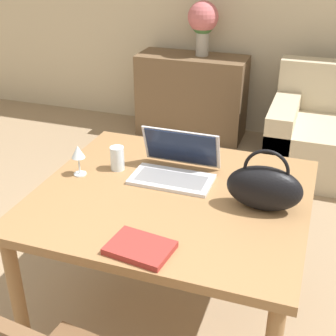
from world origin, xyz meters
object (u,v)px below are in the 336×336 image
(flower_vase, at_px, (203,21))
(handbag, at_px, (264,187))
(laptop, at_px, (176,164))
(wine_glass, at_px, (78,154))
(drinking_glass, at_px, (117,158))

(flower_vase, bearing_deg, handbag, -68.99)
(laptop, relative_size, wine_glass, 2.51)
(wine_glass, distance_m, handbag, 0.85)
(drinking_glass, distance_m, handbag, 0.72)
(drinking_glass, distance_m, wine_glass, 0.19)
(drinking_glass, height_order, handbag, handbag)
(laptop, bearing_deg, wine_glass, -161.12)
(flower_vase, bearing_deg, wine_glass, -88.35)
(handbag, relative_size, flower_vase, 0.65)
(drinking_glass, height_order, flower_vase, flower_vase)
(drinking_glass, distance_m, flower_vase, 2.29)
(handbag, xyz_separation_m, flower_vase, (-0.92, 2.39, 0.19))
(laptop, xyz_separation_m, wine_glass, (-0.42, -0.15, 0.05))
(drinking_glass, relative_size, flower_vase, 0.24)
(drinking_glass, bearing_deg, wine_glass, -143.11)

